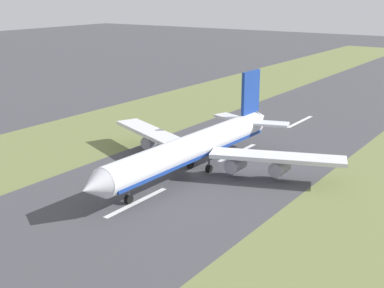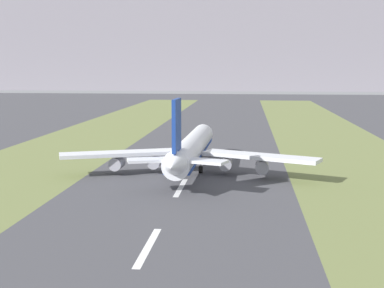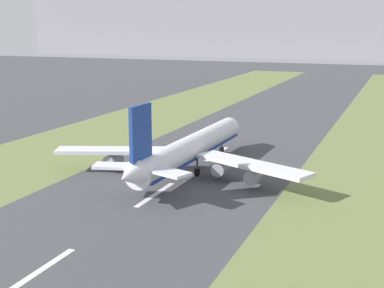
{
  "view_description": "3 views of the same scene",
  "coord_description": "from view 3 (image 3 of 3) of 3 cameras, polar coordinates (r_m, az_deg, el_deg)",
  "views": [
    {
      "loc": [
        -63.5,
        94.96,
        40.1
      ],
      "look_at": [
        0.49,
        0.59,
        7.0
      ],
      "focal_mm": 50.0,
      "sensor_mm": 36.0,
      "label": 1
    },
    {
      "loc": [
        14.4,
        -135.34,
        26.71
      ],
      "look_at": [
        0.49,
        0.59,
        7.0
      ],
      "focal_mm": 50.0,
      "sensor_mm": 36.0,
      "label": 2
    },
    {
      "loc": [
        48.03,
        -118.12,
        35.42
      ],
      "look_at": [
        0.49,
        0.59,
        7.0
      ],
      "focal_mm": 50.0,
      "sensor_mm": 36.0,
      "label": 3
    }
  ],
  "objects": [
    {
      "name": "mountain_ridge",
      "position": [
        640.11,
        18.01,
        13.3
      ],
      "size": [
        800.0,
        120.0,
        101.36
      ],
      "primitive_type": "cube",
      "color": "gray",
      "rests_on": "ground"
    },
    {
      "name": "ground_plane",
      "position": [
        132.34,
        -0.29,
        -2.99
      ],
      "size": [
        800.0,
        800.0,
        0.0
      ],
      "primitive_type": "plane",
      "color": "#424247"
    },
    {
      "name": "grass_median_east",
      "position": [
        123.35,
        19.54,
        -4.9
      ],
      "size": [
        40.0,
        600.0,
        0.01
      ],
      "primitive_type": "cube",
      "color": "olive",
      "rests_on": "ground"
    },
    {
      "name": "centreline_dash_near",
      "position": [
        83.71,
        -16.21,
        -13.03
      ],
      "size": [
        1.2,
        18.0,
        0.01
      ],
      "primitive_type": "cube",
      "color": "silver",
      "rests_on": "ground"
    },
    {
      "name": "grass_median_west",
      "position": [
        154.47,
        -15.95,
        -1.22
      ],
      "size": [
        40.0,
        600.0,
        0.01
      ],
      "primitive_type": "cube",
      "color": "olive",
      "rests_on": "ground"
    },
    {
      "name": "centreline_dash_mid",
      "position": [
        115.34,
        -3.94,
        -5.38
      ],
      "size": [
        1.2,
        18.0,
        0.01
      ],
      "primitive_type": "cube",
      "color": "silver",
      "rests_on": "ground"
    },
    {
      "name": "centreline_dash_far",
      "position": [
        151.0,
        2.65,
        -1.05
      ],
      "size": [
        1.2,
        18.0,
        0.01
      ],
      "primitive_type": "cube",
      "color": "silver",
      "rests_on": "ground"
    },
    {
      "name": "airplane_main_jet",
      "position": [
        129.5,
        -0.33,
        -0.59
      ],
      "size": [
        64.12,
        67.1,
        20.2
      ],
      "color": "silver",
      "rests_on": "ground"
    }
  ]
}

